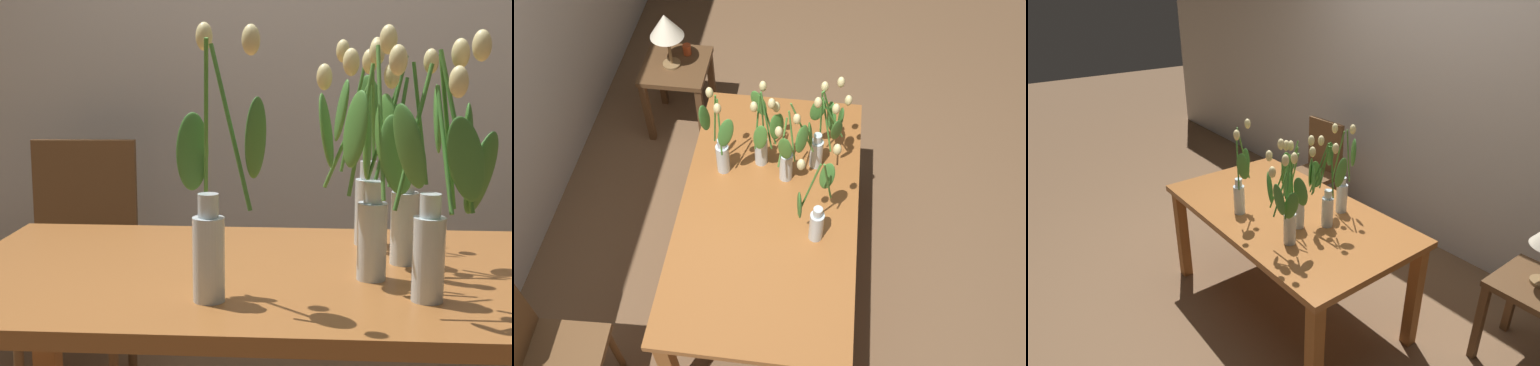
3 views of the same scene
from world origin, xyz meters
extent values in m
cube|color=beige|center=(0.00, 1.51, 1.35)|extent=(9.00, 0.10, 2.70)
cube|color=#A3602D|center=(0.00, 0.00, 0.72)|extent=(1.60, 0.90, 0.04)
cube|color=#A3602D|center=(-0.74, 0.39, 0.35)|extent=(0.07, 0.07, 0.70)
cylinder|color=silver|center=(0.22, 0.27, 0.83)|extent=(0.07, 0.07, 0.18)
cylinder|color=silver|center=(0.22, 0.27, 0.94)|extent=(0.04, 0.04, 0.05)
cylinder|color=silver|center=(0.22, 0.27, 0.80)|extent=(0.06, 0.06, 0.11)
cylinder|color=#478433|center=(0.18, 0.26, 1.10)|extent=(0.07, 0.02, 0.32)
ellipsoid|color=#F4E093|center=(0.14, 0.25, 1.26)|extent=(0.04, 0.04, 0.06)
ellipsoid|color=#427F33|center=(0.14, 0.22, 1.11)|extent=(0.06, 0.11, 0.18)
cylinder|color=#478433|center=(0.23, 0.29, 1.10)|extent=(0.02, 0.04, 0.33)
ellipsoid|color=#F4E093|center=(0.24, 0.31, 1.27)|extent=(0.04, 0.04, 0.06)
ellipsoid|color=#427F33|center=(0.22, 0.34, 1.11)|extent=(0.08, 0.07, 0.18)
cylinder|color=silver|center=(-0.15, -0.25, 0.83)|extent=(0.07, 0.07, 0.18)
cylinder|color=silver|center=(-0.15, -0.25, 0.94)|extent=(0.04, 0.04, 0.05)
cylinder|color=silver|center=(-0.15, -0.25, 0.80)|extent=(0.06, 0.06, 0.11)
cylinder|color=#478433|center=(-0.10, -0.28, 1.11)|extent=(0.09, 0.06, 0.33)
ellipsoid|color=#F4E093|center=(-0.05, -0.30, 1.28)|extent=(0.04, 0.04, 0.06)
ellipsoid|color=#427F33|center=(-0.05, -0.27, 1.09)|extent=(0.06, 0.10, 0.18)
cylinder|color=#478433|center=(-0.16, -0.20, 1.12)|extent=(0.02, 0.09, 0.34)
ellipsoid|color=#F4E093|center=(-0.16, -0.16, 1.29)|extent=(0.04, 0.04, 0.06)
ellipsoid|color=#427F33|center=(-0.19, -0.16, 1.05)|extent=(0.08, 0.04, 0.17)
cylinder|color=silver|center=(0.21, -0.06, 0.83)|extent=(0.07, 0.07, 0.18)
cylinder|color=silver|center=(0.21, -0.06, 0.94)|extent=(0.04, 0.04, 0.05)
cylinder|color=silver|center=(0.21, -0.06, 0.80)|extent=(0.06, 0.06, 0.11)
cylinder|color=#56933D|center=(0.21, -0.14, 1.11)|extent=(0.02, 0.13, 0.33)
ellipsoid|color=#F4E093|center=(0.22, -0.20, 1.28)|extent=(0.04, 0.04, 0.06)
ellipsoid|color=#4C8E38|center=(0.24, -0.17, 1.05)|extent=(0.09, 0.05, 0.18)
cylinder|color=#56933D|center=(0.14, -0.05, 1.07)|extent=(0.11, 0.04, 0.25)
ellipsoid|color=#F4E093|center=(0.09, -0.04, 1.20)|extent=(0.04, 0.04, 0.06)
ellipsoid|color=#4C8E38|center=(0.10, -0.07, 1.08)|extent=(0.06, 0.08, 0.17)
cylinder|color=#56933D|center=(0.17, -0.09, 1.09)|extent=(0.06, 0.05, 0.29)
ellipsoid|color=#F4E093|center=(0.15, -0.11, 1.24)|extent=(0.04, 0.04, 0.06)
ellipsoid|color=#4C8E38|center=(0.16, -0.14, 1.10)|extent=(0.08, 0.08, 0.18)
cylinder|color=silver|center=(0.30, 0.08, 0.83)|extent=(0.07, 0.07, 0.18)
cylinder|color=silver|center=(0.30, 0.08, 0.94)|extent=(0.04, 0.04, 0.05)
cylinder|color=silver|center=(0.30, 0.08, 0.80)|extent=(0.06, 0.06, 0.11)
cylinder|color=#3D752D|center=(0.24, 0.09, 1.09)|extent=(0.09, 0.02, 0.29)
ellipsoid|color=#F4E093|center=(0.20, 0.09, 1.24)|extent=(0.04, 0.04, 0.06)
ellipsoid|color=#4C8E38|center=(0.20, 0.07, 1.04)|extent=(0.03, 0.09, 0.18)
cylinder|color=#3D752D|center=(0.25, 0.04, 1.10)|extent=(0.08, 0.07, 0.31)
ellipsoid|color=#F4E093|center=(0.21, 0.01, 1.26)|extent=(0.04, 0.04, 0.06)
ellipsoid|color=#4C8E38|center=(0.24, -0.01, 1.08)|extent=(0.06, 0.08, 0.17)
cylinder|color=#3D752D|center=(0.33, 0.07, 1.09)|extent=(0.05, 0.01, 0.30)
ellipsoid|color=#F4E093|center=(0.35, 0.07, 1.24)|extent=(0.04, 0.04, 0.06)
ellipsoid|color=#4C8E38|center=(0.37, 0.09, 1.10)|extent=(0.03, 0.11, 0.18)
cylinder|color=#3D752D|center=(0.27, 0.03, 1.07)|extent=(0.05, 0.08, 0.26)
ellipsoid|color=#F4E093|center=(0.25, -0.01, 1.21)|extent=(0.04, 0.04, 0.06)
ellipsoid|color=#4C8E38|center=(0.27, -0.02, 1.06)|extent=(0.09, 0.07, 0.18)
cylinder|color=silver|center=(0.31, -0.21, 0.83)|extent=(0.07, 0.07, 0.18)
cylinder|color=silver|center=(0.31, -0.21, 0.94)|extent=(0.04, 0.04, 0.05)
cylinder|color=silver|center=(0.31, -0.21, 0.80)|extent=(0.06, 0.06, 0.11)
cylinder|color=#478433|center=(0.35, -0.26, 1.11)|extent=(0.07, 0.08, 0.32)
ellipsoid|color=#F4E093|center=(0.38, -0.30, 1.27)|extent=(0.04, 0.04, 0.06)
ellipsoid|color=#427F33|center=(0.40, -0.27, 1.02)|extent=(0.11, 0.07, 0.18)
cylinder|color=#478433|center=(0.34, -0.22, 1.10)|extent=(0.05, 0.02, 0.31)
ellipsoid|color=#F4E093|center=(0.36, -0.22, 1.26)|extent=(0.04, 0.04, 0.06)
ellipsoid|color=#427F33|center=(0.39, -0.20, 1.08)|extent=(0.05, 0.11, 0.18)
cylinder|color=#478433|center=(0.32, -0.28, 1.07)|extent=(0.03, 0.12, 0.24)
ellipsoid|color=#F4E093|center=(0.33, -0.34, 1.20)|extent=(0.04, 0.04, 0.06)
ellipsoid|color=#427F33|center=(0.36, -0.32, 1.06)|extent=(0.11, 0.04, 0.18)
cylinder|color=#478433|center=(0.27, -0.25, 1.09)|extent=(0.08, 0.07, 0.29)
ellipsoid|color=#F4E093|center=(0.23, -0.28, 1.24)|extent=(0.04, 0.04, 0.06)
ellipsoid|color=#427F33|center=(0.25, -0.30, 1.08)|extent=(0.10, 0.07, 0.18)
cube|color=brown|center=(-0.80, 0.89, 0.45)|extent=(0.42, 0.42, 0.04)
cylinder|color=brown|center=(-0.63, 0.73, 0.21)|extent=(0.04, 0.04, 0.43)
cylinder|color=brown|center=(-0.97, 0.71, 0.21)|extent=(0.04, 0.04, 0.43)
cylinder|color=brown|center=(-0.64, 1.07, 0.21)|extent=(0.04, 0.04, 0.43)
cylinder|color=brown|center=(-0.98, 1.05, 0.21)|extent=(0.04, 0.04, 0.43)
cube|color=brown|center=(-0.81, 1.07, 0.70)|extent=(0.40, 0.05, 0.46)
camera|label=1|loc=(0.07, -1.77, 1.25)|focal=53.27mm
camera|label=2|loc=(-1.69, -0.22, 3.10)|focal=40.38mm
camera|label=3|loc=(1.94, -1.49, 2.06)|focal=31.10mm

